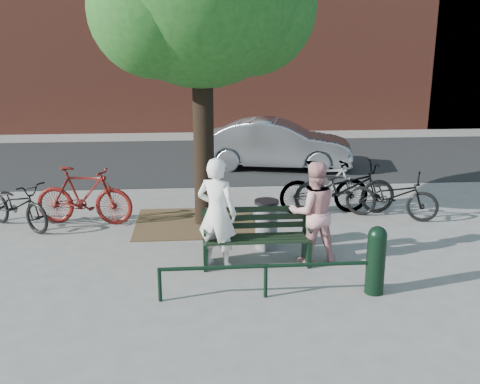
{
  "coord_description": "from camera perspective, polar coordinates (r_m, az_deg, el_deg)",
  "views": [
    {
      "loc": [
        -0.94,
        -8.16,
        3.5
      ],
      "look_at": [
        -0.19,
        1.0,
        0.97
      ],
      "focal_mm": 40.0,
      "sensor_mm": 36.0,
      "label": 1
    }
  ],
  "objects": [
    {
      "name": "bicycle_d",
      "position": [
        11.51,
        9.0,
        0.51
      ],
      "size": [
        1.96,
        0.62,
        1.17
      ],
      "primitive_type": "imported",
      "rotation": [
        0.0,
        0.0,
        1.61
      ],
      "color": "gray",
      "rests_on": "ground"
    },
    {
      "name": "parked_car",
      "position": [
        15.63,
        3.89,
        5.09
      ],
      "size": [
        4.58,
        2.45,
        1.43
      ],
      "primitive_type": "imported",
      "rotation": [
        0.0,
        0.0,
        1.35
      ],
      "color": "gray",
      "rests_on": "ground"
    },
    {
      "name": "bicycle_c",
      "position": [
        11.58,
        11.12,
        0.44
      ],
      "size": [
        2.17,
        0.77,
        1.14
      ],
      "primitive_type": "imported",
      "rotation": [
        0.0,
        0.0,
        1.57
      ],
      "color": "black",
      "rests_on": "ground"
    },
    {
      "name": "bollard",
      "position": [
        7.99,
        14.3,
        -6.81
      ],
      "size": [
        0.27,
        0.27,
        1.02
      ],
      "color": "black",
      "rests_on": "ground"
    },
    {
      "name": "guard_railing",
      "position": [
        7.67,
        2.76,
        -8.43
      ],
      "size": [
        3.06,
        0.06,
        0.51
      ],
      "color": "black",
      "rests_on": "ground"
    },
    {
      "name": "person_right",
      "position": [
        8.87,
        7.82,
        -2.14
      ],
      "size": [
        0.87,
        0.7,
        1.7
      ],
      "primitive_type": "imported",
      "rotation": [
        0.0,
        0.0,
        3.21
      ],
      "color": "#D69393",
      "rests_on": "ground"
    },
    {
      "name": "bicycle_a",
      "position": [
        11.36,
        -22.69,
        -1.28
      ],
      "size": [
        1.83,
        1.6,
        0.95
      ],
      "primitive_type": "imported",
      "rotation": [
        0.0,
        0.0,
        0.92
      ],
      "color": "black",
      "rests_on": "ground"
    },
    {
      "name": "road",
      "position": [
        17.05,
        -1.46,
        3.56
      ],
      "size": [
        40.0,
        7.0,
        0.01
      ],
      "primitive_type": "cube",
      "color": "black",
      "rests_on": "ground"
    },
    {
      "name": "person_left",
      "position": [
        8.56,
        -2.48,
        -2.26
      ],
      "size": [
        0.79,
        0.68,
        1.82
      ],
      "primitive_type": "imported",
      "rotation": [
        0.0,
        0.0,
        2.69
      ],
      "color": "white",
      "rests_on": "ground"
    },
    {
      "name": "bicycle_b",
      "position": [
        11.13,
        -16.31,
        -0.39
      ],
      "size": [
        2.04,
        0.87,
        1.18
      ],
      "primitive_type": "imported",
      "rotation": [
        0.0,
        0.0,
        1.4
      ],
      "color": "#58100C",
      "rests_on": "ground"
    },
    {
      "name": "ground",
      "position": [
        8.93,
        1.73,
        -7.7
      ],
      "size": [
        90.0,
        90.0,
        0.0
      ],
      "primitive_type": "plane",
      "color": "gray",
      "rests_on": "ground"
    },
    {
      "name": "park_bench",
      "position": [
        8.83,
        1.7,
        -4.64
      ],
      "size": [
        1.74,
        0.54,
        0.97
      ],
      "color": "black",
      "rests_on": "ground"
    },
    {
      "name": "litter_bin",
      "position": [
        9.48,
        2.83,
        -3.43
      ],
      "size": [
        0.43,
        0.43,
        0.88
      ],
      "color": "gray",
      "rests_on": "ground"
    },
    {
      "name": "bicycle_e",
      "position": [
        11.51,
        15.87,
        -0.36
      ],
      "size": [
        1.98,
        1.38,
        0.99
      ],
      "primitive_type": "imported",
      "rotation": [
        0.0,
        0.0,
        1.14
      ],
      "color": "black",
      "rests_on": "ground"
    },
    {
      "name": "dirt_pit",
      "position": [
        10.93,
        -4.79,
        -3.29
      ],
      "size": [
        2.4,
        2.0,
        0.02
      ],
      "primitive_type": "cube",
      "color": "brown",
      "rests_on": "ground"
    }
  ]
}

